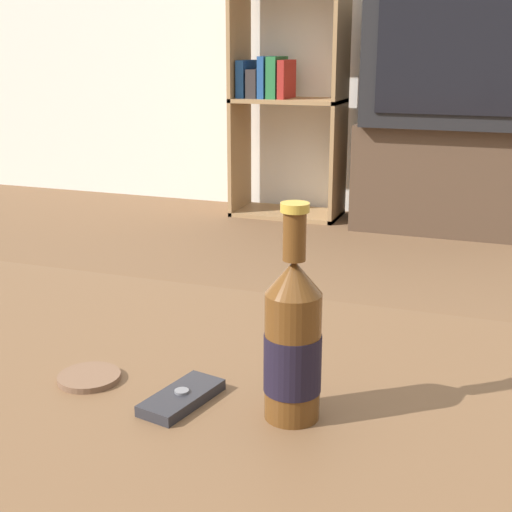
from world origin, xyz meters
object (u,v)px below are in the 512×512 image
tv_stand (454,179)px  cell_phone (182,397)px  bookshelf (283,95)px  television (463,56)px  beer_bottle (293,342)px

tv_stand → cell_phone: (-0.09, -2.77, 0.19)m
bookshelf → cell_phone: bookshelf is taller
television → tv_stand: bearing=90.0°
bookshelf → cell_phone: bearing=-74.5°
television → beer_bottle: bearing=-89.1°
beer_bottle → cell_phone: size_ratio=2.09×
tv_stand → beer_bottle: bearing=-89.1°
tv_stand → cell_phone: bearing=-92.0°
tv_stand → bookshelf: 0.95m
cell_phone → tv_stand: bearing=100.2°
television → beer_bottle: size_ratio=3.28×
television → bookshelf: 0.90m
beer_bottle → tv_stand: bearing=90.9°
cell_phone → television: bearing=100.2°
tv_stand → television: size_ratio=1.09×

